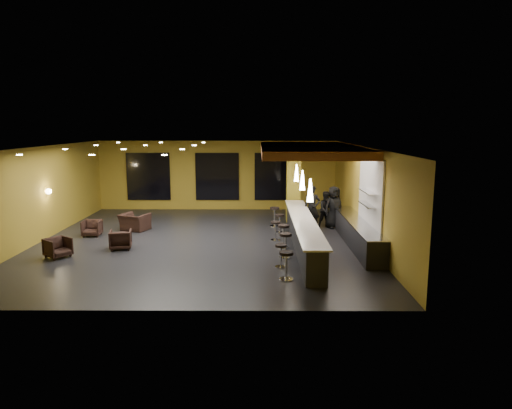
{
  "coord_description": "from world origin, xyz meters",
  "views": [
    {
      "loc": [
        2.09,
        -16.56,
        4.29
      ],
      "look_at": [
        2.0,
        0.5,
        1.3
      ],
      "focal_mm": 32.0,
      "sensor_mm": 36.0,
      "label": 1
    }
  ],
  "objects_px": {
    "pendant_2": "(297,173)",
    "staff_b": "(327,210)",
    "pendant_0": "(310,190)",
    "bar_stool_6": "(275,214)",
    "pendant_1": "(302,180)",
    "armchair_a": "(58,248)",
    "staff_a": "(312,209)",
    "armchair_c": "(92,228)",
    "prep_counter": "(357,233)",
    "bar_stool_2": "(286,242)",
    "bar_counter": "(303,234)",
    "armchair_b": "(121,239)",
    "bar_stool_0": "(286,262)",
    "column": "(293,183)",
    "bar_stool_1": "(281,253)",
    "bar_stool_3": "(283,233)",
    "armchair_d": "(135,222)",
    "bar_stool_5": "(280,221)",
    "staff_c": "(334,207)",
    "bar_stool_4": "(275,228)"
  },
  "relations": [
    {
      "from": "prep_counter",
      "to": "pendant_2",
      "type": "xyz_separation_m",
      "value": [
        -2.0,
        2.5,
        1.92
      ]
    },
    {
      "from": "pendant_2",
      "to": "bar_stool_2",
      "type": "height_order",
      "value": "pendant_2"
    },
    {
      "from": "bar_counter",
      "to": "staff_a",
      "type": "bearing_deg",
      "value": 76.66
    },
    {
      "from": "bar_counter",
      "to": "bar_stool_6",
      "type": "relative_size",
      "value": 9.62
    },
    {
      "from": "pendant_1",
      "to": "bar_stool_3",
      "type": "xyz_separation_m",
      "value": [
        -0.68,
        -0.48,
        -1.82
      ]
    },
    {
      "from": "bar_stool_0",
      "to": "bar_stool_5",
      "type": "relative_size",
      "value": 1.08
    },
    {
      "from": "bar_stool_5",
      "to": "pendant_0",
      "type": "bearing_deg",
      "value": -80.77
    },
    {
      "from": "pendant_2",
      "to": "pendant_1",
      "type": "bearing_deg",
      "value": -90.0
    },
    {
      "from": "staff_a",
      "to": "armchair_c",
      "type": "distance_m",
      "value": 8.73
    },
    {
      "from": "pendant_1",
      "to": "armchair_a",
      "type": "bearing_deg",
      "value": -168.48
    },
    {
      "from": "bar_stool_1",
      "to": "bar_stool_4",
      "type": "xyz_separation_m",
      "value": [
        -0.04,
        3.3,
        0.0
      ]
    },
    {
      "from": "prep_counter",
      "to": "pendant_1",
      "type": "height_order",
      "value": "pendant_1"
    },
    {
      "from": "pendant_2",
      "to": "staff_b",
      "type": "relative_size",
      "value": 0.45
    },
    {
      "from": "column",
      "to": "armchair_c",
      "type": "xyz_separation_m",
      "value": [
        -8.06,
        -2.83,
        -1.44
      ]
    },
    {
      "from": "armchair_a",
      "to": "armchair_d",
      "type": "distance_m",
      "value": 4.17
    },
    {
      "from": "armchair_c",
      "to": "bar_stool_1",
      "type": "distance_m",
      "value": 8.21
    },
    {
      "from": "pendant_0",
      "to": "bar_stool_6",
      "type": "distance_m",
      "value": 5.85
    },
    {
      "from": "armchair_d",
      "to": "bar_stool_3",
      "type": "distance_m",
      "value": 6.57
    },
    {
      "from": "staff_b",
      "to": "armchair_b",
      "type": "relative_size",
      "value": 2.09
    },
    {
      "from": "bar_stool_2",
      "to": "bar_counter",
      "type": "bearing_deg",
      "value": 60.37
    },
    {
      "from": "bar_counter",
      "to": "pendant_2",
      "type": "height_order",
      "value": "pendant_2"
    },
    {
      "from": "column",
      "to": "bar_stool_2",
      "type": "distance_m",
      "value": 5.95
    },
    {
      "from": "bar_stool_2",
      "to": "bar_stool_6",
      "type": "height_order",
      "value": "bar_stool_6"
    },
    {
      "from": "armchair_b",
      "to": "bar_stool_0",
      "type": "relative_size",
      "value": 0.91
    },
    {
      "from": "bar_counter",
      "to": "bar_stool_5",
      "type": "xyz_separation_m",
      "value": [
        -0.7,
        2.33,
        -0.02
      ]
    },
    {
      "from": "armchair_d",
      "to": "bar_stool_6",
      "type": "relative_size",
      "value": 1.27
    },
    {
      "from": "prep_counter",
      "to": "column",
      "type": "height_order",
      "value": "column"
    },
    {
      "from": "pendant_1",
      "to": "staff_b",
      "type": "bearing_deg",
      "value": 64.67
    },
    {
      "from": "pendant_2",
      "to": "bar_stool_6",
      "type": "bearing_deg",
      "value": 150.31
    },
    {
      "from": "armchair_b",
      "to": "staff_c",
      "type": "bearing_deg",
      "value": -168.85
    },
    {
      "from": "prep_counter",
      "to": "armchair_b",
      "type": "bearing_deg",
      "value": -175.83
    },
    {
      "from": "column",
      "to": "bar_stool_1",
      "type": "height_order",
      "value": "column"
    },
    {
      "from": "staff_a",
      "to": "bar_stool_6",
      "type": "relative_size",
      "value": 2.28
    },
    {
      "from": "pendant_0",
      "to": "armchair_d",
      "type": "distance_m",
      "value": 8.41
    },
    {
      "from": "staff_b",
      "to": "bar_stool_3",
      "type": "distance_m",
      "value": 3.82
    },
    {
      "from": "staff_b",
      "to": "bar_stool_0",
      "type": "xyz_separation_m",
      "value": [
        -2.09,
        -6.6,
        -0.25
      ]
    },
    {
      "from": "pendant_1",
      "to": "bar_stool_4",
      "type": "relative_size",
      "value": 0.97
    },
    {
      "from": "armchair_c",
      "to": "bar_stool_5",
      "type": "height_order",
      "value": "bar_stool_5"
    },
    {
      "from": "staff_a",
      "to": "column",
      "type": "bearing_deg",
      "value": 97.22
    },
    {
      "from": "armchair_d",
      "to": "armchair_c",
      "type": "bearing_deg",
      "value": 56.28
    },
    {
      "from": "staff_a",
      "to": "pendant_2",
      "type": "bearing_deg",
      "value": 134.87
    },
    {
      "from": "bar_counter",
      "to": "bar_stool_1",
      "type": "relative_size",
      "value": 11.14
    },
    {
      "from": "prep_counter",
      "to": "column",
      "type": "relative_size",
      "value": 1.71
    },
    {
      "from": "bar_counter",
      "to": "armchair_a",
      "type": "distance_m",
      "value": 8.21
    },
    {
      "from": "armchair_c",
      "to": "bar_stool_1",
      "type": "height_order",
      "value": "bar_stool_1"
    },
    {
      "from": "pendant_0",
      "to": "staff_c",
      "type": "xyz_separation_m",
      "value": [
        1.6,
        5.23,
        -1.47
      ]
    },
    {
      "from": "bar_stool_1",
      "to": "staff_a",
      "type": "bearing_deg",
      "value": 72.69
    },
    {
      "from": "staff_b",
      "to": "armchair_c",
      "type": "xyz_separation_m",
      "value": [
        -9.37,
        -1.51,
        -0.46
      ]
    },
    {
      "from": "pendant_0",
      "to": "staff_b",
      "type": "distance_m",
      "value": 5.66
    },
    {
      "from": "armchair_b",
      "to": "pendant_0",
      "type": "bearing_deg",
      "value": 151.96
    }
  ]
}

